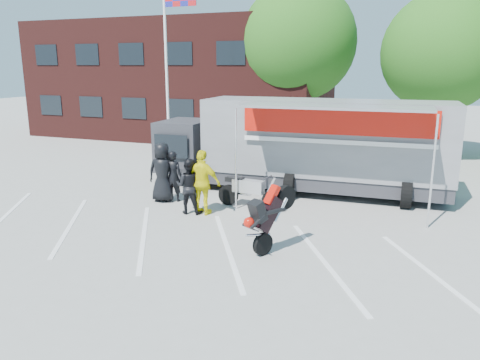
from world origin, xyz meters
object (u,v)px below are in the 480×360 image
Objects in this scene: flagpole at (171,50)px; spectator_leather_c at (189,186)px; tree_mid at (442,53)px; stunt_bike_rider at (280,249)px; tree_left at (298,42)px; parked_motorcycle at (250,208)px; spectator_hivis at (203,183)px; spectator_leather_b at (173,176)px; spectator_leather_a at (162,172)px; transporter_truck at (309,192)px.

flagpole is 4.74× the size of spectator_leather_c.
tree_mid is 14.91m from stunt_bike_rider.
tree_left is at bearing -98.78° from spectator_leather_c.
flagpole reaches higher than stunt_bike_rider.
parked_motorcycle is 3.47m from stunt_bike_rider.
tree_left reaches higher than spectator_hivis.
spectator_hivis reaches higher than spectator_leather_b.
spectator_hivis reaches higher than spectator_leather_a.
flagpole is at bearing -70.10° from spectator_leather_b.
spectator_leather_b is (-1.05, -11.84, -4.72)m from tree_left.
spectator_leather_a is at bearing -19.69° from spectator_hivis.
tree_mid is (7.00, -1.00, -0.62)m from tree_left.
parked_motorcycle is 1.84m from spectator_hivis.
flagpole reaches higher than parked_motorcycle.
tree_left is at bearing -108.95° from spectator_leather_a.
spectator_leather_a reaches higher than parked_motorcycle.
tree_mid is at bearing 60.62° from transporter_truck.
parked_motorcycle is at bearing -44.26° from flagpole.
flagpole is at bearing 160.07° from stunt_bike_rider.
spectator_leather_a reaches higher than spectator_leather_b.
tree_mid reaches higher than stunt_bike_rider.
flagpole is at bearing -66.80° from spectator_leather_c.
stunt_bike_rider is 0.91× the size of spectator_leather_a.
spectator_leather_c is (4.28, -6.81, -4.21)m from flagpole.
tree_left is at bearing -84.25° from spectator_hivis.
stunt_bike_rider is 5.55m from spectator_leather_a.
spectator_leather_a is (-8.36, -10.98, -3.97)m from tree_mid.
spectator_leather_c is (-6.96, -11.81, -4.10)m from tree_mid.
flagpole is 4.74× the size of spectator_leather_b.
spectator_leather_b is at bearing -126.60° from tree_mid.
stunt_bike_rider is 3.93m from spectator_leather_c.
flagpole is at bearing -76.70° from spectator_leather_a.
tree_left is 12.90m from spectator_leather_a.
spectator_leather_b is 1.00× the size of spectator_leather_c.
parked_motorcycle is 1.14× the size of spectator_leather_a.
parked_motorcycle is 3.11m from spectator_leather_a.
spectator_hivis is (-2.40, -3.69, 0.98)m from transporter_truck.
tree_mid reaches higher than spectator_hivis.
stunt_bike_rider is at bearing 138.76° from spectator_leather_a.
spectator_hivis is (4.72, -6.77, -4.07)m from flagpole.
transporter_truck is at bearing -21.42° from parked_motorcycle.
spectator_leather_c is (1.40, -0.84, -0.13)m from spectator_leather_a.
spectator_leather_b is (-3.93, -2.76, 0.84)m from transporter_truck.
flagpole is 9.26m from transporter_truck.
spectator_leather_a reaches higher than transporter_truck.
flagpole is 7.37m from tree_left.
flagpole is 4.49× the size of stunt_bike_rider.
spectator_hivis reaches higher than parked_motorcycle.
tree_mid reaches higher than transporter_truck.
parked_motorcycle is at bearing -131.44° from spectator_hivis.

